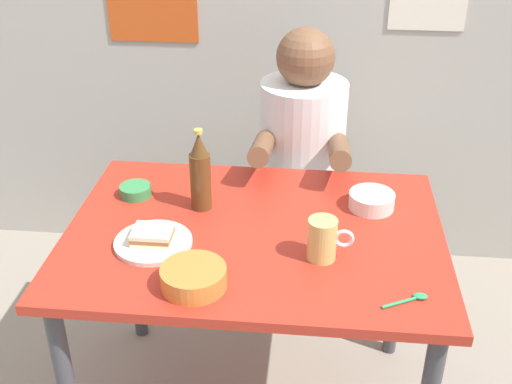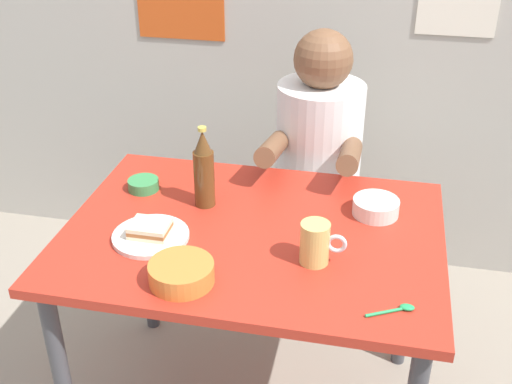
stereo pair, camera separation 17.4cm
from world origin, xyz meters
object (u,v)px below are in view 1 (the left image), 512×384
(stool, at_px, (299,229))
(beer_bottle, at_px, (200,173))
(plate_orange, at_px, (153,242))
(beer_mug, at_px, (323,239))
(sandwich, at_px, (153,235))
(rice_bowl_white, at_px, (372,200))
(dining_table, at_px, (254,256))
(person_seated, at_px, (302,136))

(stool, xyz_separation_m, beer_bottle, (-0.29, -0.52, 0.51))
(plate_orange, distance_m, beer_mug, 0.48)
(sandwich, relative_size, rice_bowl_white, 0.79)
(stool, bearing_deg, dining_table, -100.51)
(beer_mug, relative_size, beer_bottle, 0.48)
(plate_orange, bearing_deg, dining_table, 20.38)
(plate_orange, relative_size, rice_bowl_white, 1.57)
(sandwich, bearing_deg, person_seated, 61.45)
(beer_bottle, xyz_separation_m, rice_bowl_white, (0.52, 0.05, -0.09))
(person_seated, distance_m, rice_bowl_white, 0.51)
(plate_orange, height_order, beer_mug, beer_mug)
(dining_table, xyz_separation_m, stool, (0.12, 0.63, -0.30))
(sandwich, height_order, beer_mug, beer_mug)
(dining_table, height_order, rice_bowl_white, rice_bowl_white)
(plate_orange, relative_size, beer_mug, 1.75)
(beer_mug, xyz_separation_m, beer_bottle, (-0.37, 0.23, 0.06))
(stool, height_order, beer_bottle, beer_bottle)
(person_seated, height_order, sandwich, person_seated)
(sandwich, xyz_separation_m, beer_bottle, (0.10, 0.22, 0.09))
(sandwich, xyz_separation_m, rice_bowl_white, (0.62, 0.27, -0.00))
(dining_table, relative_size, rice_bowl_white, 7.86)
(beer_mug, bearing_deg, plate_orange, 178.05)
(sandwich, bearing_deg, rice_bowl_white, 23.21)
(dining_table, height_order, sandwich, sandwich)
(person_seated, xyz_separation_m, beer_mug, (0.08, -0.74, 0.03))
(dining_table, relative_size, beer_bottle, 4.20)
(sandwich, height_order, rice_bowl_white, same)
(dining_table, xyz_separation_m, plate_orange, (-0.28, -0.10, 0.10))
(plate_orange, height_order, sandwich, sandwich)
(dining_table, height_order, beer_bottle, beer_bottle)
(dining_table, relative_size, stool, 2.44)
(plate_orange, bearing_deg, stool, 61.82)
(dining_table, bearing_deg, rice_bowl_white, 25.39)
(sandwich, height_order, beer_bottle, beer_bottle)
(rice_bowl_white, bearing_deg, stool, 116.25)
(stool, xyz_separation_m, sandwich, (-0.39, -0.73, 0.42))
(person_seated, xyz_separation_m, sandwich, (-0.39, -0.72, 0.01))
(dining_table, bearing_deg, beer_bottle, 146.84)
(plate_orange, xyz_separation_m, sandwich, (0.00, 0.00, 0.02))
(person_seated, xyz_separation_m, rice_bowl_white, (0.23, -0.45, 0.00))
(stool, bearing_deg, beer_bottle, -119.56)
(sandwich, distance_m, rice_bowl_white, 0.68)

